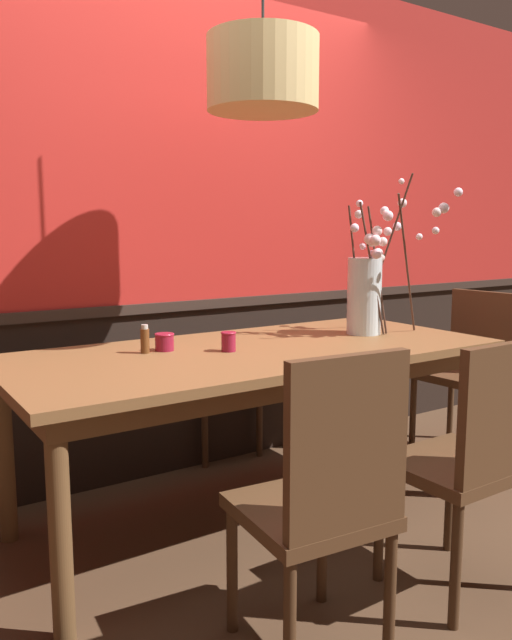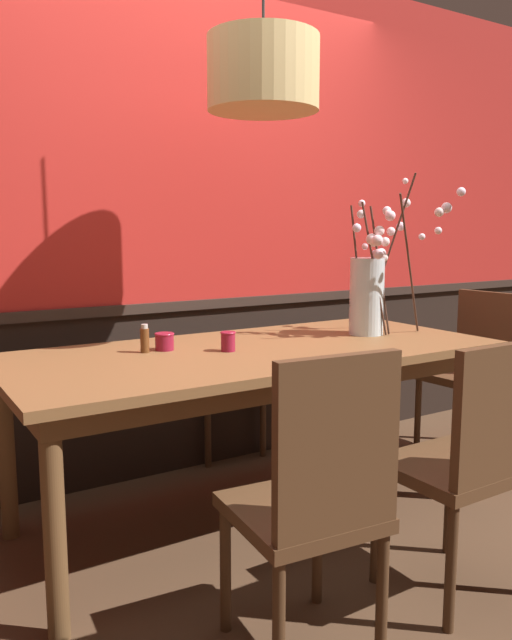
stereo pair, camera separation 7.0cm
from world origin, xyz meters
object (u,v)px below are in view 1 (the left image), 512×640
object	(u,v)px
chair_head_east_end	(471,363)
chair_near_side_left	(324,495)
pendant_lamp	(263,75)
chair_far_side_right	(213,363)
candle_holder_nearer_center	(164,342)
candle_holder_nearer_edge	(228,341)
vase_with_blossoms	(368,290)
dining_table	(256,366)
condiment_bottle	(145,340)
chair_near_side_right	(474,453)

from	to	relation	value
chair_head_east_end	chair_near_side_left	xyz separation A→B (m)	(-1.86, -0.93, -0.00)
chair_near_side_left	pendant_lamp	distance (m)	1.73
chair_far_side_right	candle_holder_nearer_center	xyz separation A→B (m)	(-0.64, -0.72, 0.30)
chair_head_east_end	candle_holder_nearer_edge	bearing A→B (deg)	-179.16
vase_with_blossoms	dining_table	bearing A→B (deg)	-179.23
chair_near_side_left	candle_holder_nearer_edge	world-z (taller)	chair_near_side_left
chair_head_east_end	vase_with_blossoms	distance (m)	0.96
dining_table	pendant_lamp	size ratio (longest dim) A/B	2.36
vase_with_blossoms	candle_holder_nearer_center	distance (m)	1.04
condiment_bottle	pendant_lamp	bearing A→B (deg)	-13.35
dining_table	chair_near_side_left	distance (m)	0.98
chair_far_side_right	vase_with_blossoms	distance (m)	1.06
candle_holder_nearer_edge	chair_head_east_end	bearing A→B (deg)	0.84
dining_table	chair_near_side_left	size ratio (longest dim) A/B	2.23
chair_far_side_right	chair_head_east_end	bearing A→B (deg)	-34.78
dining_table	pendant_lamp	bearing A→B (deg)	32.00
chair_near_side_right	candle_holder_nearer_edge	bearing A→B (deg)	115.10
candle_holder_nearer_edge	chair_near_side_right	bearing A→B (deg)	-64.90
chair_near_side_left	candle_holder_nearer_edge	xyz separation A→B (m)	(0.22, 0.90, 0.29)
chair_far_side_right	chair_near_side_right	world-z (taller)	chair_far_side_right
chair_near_side_left	condiment_bottle	bearing A→B (deg)	94.91
dining_table	pendant_lamp	xyz separation A→B (m)	(0.06, 0.04, 1.23)
chair_near_side_left	candle_holder_nearer_center	world-z (taller)	chair_near_side_left
vase_with_blossoms	chair_far_side_right	bearing A→B (deg)	113.62
chair_head_east_end	condiment_bottle	world-z (taller)	chair_head_east_end
chair_far_side_right	chair_near_side_left	world-z (taller)	chair_near_side_left
dining_table	vase_with_blossoms	xyz separation A→B (m)	(0.66, 0.01, 0.30)
candle_holder_nearer_center	chair_near_side_right	bearing A→B (deg)	-58.94
chair_near_side_right	chair_near_side_left	xyz separation A→B (m)	(-0.65, 0.02, -0.00)
chair_near_side_left	pendant_lamp	bearing A→B (deg)	66.06
dining_table	candle_holder_nearer_center	size ratio (longest dim) A/B	25.29
chair_near_side_right	chair_near_side_left	bearing A→B (deg)	178.50
chair_head_east_end	pendant_lamp	distance (m)	2.01
candle_holder_nearer_edge	pendant_lamp	bearing A→B (deg)	9.20
chair_near_side_right	condiment_bottle	distance (m)	1.34
dining_table	condiment_bottle	distance (m)	0.49
dining_table	vase_with_blossoms	distance (m)	0.72
chair_head_east_end	candle_holder_nearer_center	distance (m)	1.89
chair_near_side_right	pendant_lamp	bearing A→B (deg)	103.86
candle_holder_nearer_center	chair_near_side_left	bearing A→B (deg)	-90.02
dining_table	chair_head_east_end	xyz separation A→B (m)	(1.50, 0.03, -0.17)
pendant_lamp	vase_with_blossoms	bearing A→B (deg)	-2.60
candle_holder_nearer_center	condiment_bottle	distance (m)	0.09
vase_with_blossoms	pendant_lamp	world-z (taller)	pendant_lamp
candle_holder_nearer_edge	condiment_bottle	world-z (taller)	condiment_bottle
candle_holder_nearer_edge	chair_far_side_right	bearing A→B (deg)	64.52
chair_far_side_right	vase_with_blossoms	xyz separation A→B (m)	(0.38, -0.87, 0.48)
chair_head_east_end	vase_with_blossoms	world-z (taller)	vase_with_blossoms
chair_near_side_left	condiment_bottle	distance (m)	1.10
candle_holder_nearer_center	vase_with_blossoms	bearing A→B (deg)	-8.60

